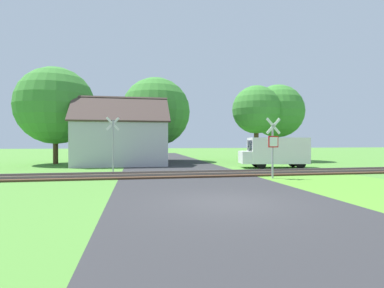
% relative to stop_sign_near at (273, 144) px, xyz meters
% --- Properties ---
extents(ground_plane, '(160.00, 160.00, 0.00)m').
position_rel_stop_sign_near_xyz_m(ground_plane, '(-4.25, -5.57, -1.82)').
color(ground_plane, '#4C8433').
extents(road_asphalt, '(7.50, 80.00, 0.01)m').
position_rel_stop_sign_near_xyz_m(road_asphalt, '(-4.25, -3.57, -1.81)').
color(road_asphalt, '#2D2D30').
rests_on(road_asphalt, ground).
extents(rail_track, '(60.00, 2.60, 0.22)m').
position_rel_stop_sign_near_xyz_m(rail_track, '(-4.25, 2.19, -1.76)').
color(rail_track, '#422D1E').
rests_on(rail_track, ground).
extents(stop_sign_near, '(0.87, 0.19, 3.20)m').
position_rel_stop_sign_near_xyz_m(stop_sign_near, '(0.00, 0.00, 0.00)').
color(stop_sign_near, '#9E9EA5').
rests_on(stop_sign_near, ground).
extents(crossing_sign_far, '(0.85, 0.29, 3.52)m').
position_rel_stop_sign_near_xyz_m(crossing_sign_far, '(-8.54, 4.94, 0.21)').
color(crossing_sign_far, '#9E9EA5').
rests_on(crossing_sign_far, ground).
extents(house, '(7.69, 5.38, 5.70)m').
position_rel_stop_sign_near_xyz_m(house, '(-8.32, 10.84, 0.15)').
color(house, '#B7B7BC').
rests_on(house, ground).
extents(tree_right, '(4.63, 4.63, 7.35)m').
position_rel_stop_sign_near_xyz_m(tree_right, '(4.31, 12.53, 3.20)').
color(tree_right, '#513823').
rests_on(tree_right, ground).
extents(tree_center, '(6.75, 6.75, 8.27)m').
position_rel_stop_sign_near_xyz_m(tree_center, '(-5.17, 15.09, 3.08)').
color(tree_center, '#513823').
rests_on(tree_center, ground).
extents(tree_far, '(5.33, 5.33, 7.71)m').
position_rel_stop_sign_near_xyz_m(tree_far, '(7.01, 13.53, 3.22)').
color(tree_far, '#513823').
rests_on(tree_far, ground).
extents(tree_left, '(6.65, 6.65, 8.38)m').
position_rel_stop_sign_near_xyz_m(tree_left, '(-13.98, 13.00, 3.24)').
color(tree_left, '#513823').
rests_on(tree_left, ground).
extents(mail_truck, '(5.13, 2.59, 2.24)m').
position_rel_stop_sign_near_xyz_m(mail_truck, '(3.10, 6.02, -0.58)').
color(mail_truck, white).
rests_on(mail_truck, ground).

